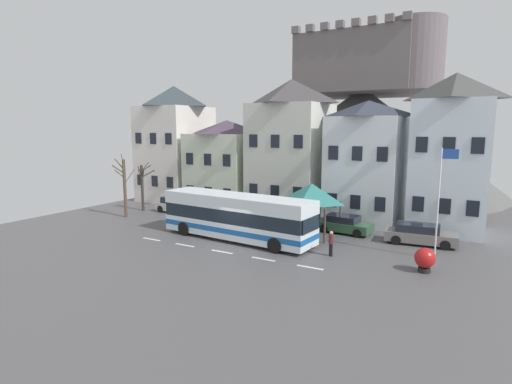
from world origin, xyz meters
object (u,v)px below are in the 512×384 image
at_px(townhouse_04, 451,154).
at_px(parked_car_00, 177,205).
at_px(flagpole, 440,195).
at_px(harbour_buoy, 425,259).
at_px(parked_car_02, 420,234).
at_px(bus_shelter, 312,193).
at_px(public_bench, 312,222).
at_px(bare_tree_00, 143,185).
at_px(townhouse_02, 291,147).
at_px(townhouse_00, 175,144).
at_px(townhouse_01, 227,163).
at_px(townhouse_03, 366,162).
at_px(hilltop_castle, 361,133).
at_px(parked_car_01, 344,224).
at_px(bare_tree_01, 124,186).
at_px(transit_bus, 237,217).
at_px(pedestrian_00, 296,227).
at_px(pedestrian_01, 331,241).

xyz_separation_m(townhouse_04, parked_car_00, (-22.53, -4.71, -5.17)).
xyz_separation_m(flagpole, harbour_buoy, (-0.30, -2.72, -3.12)).
distance_m(parked_car_02, flagpole, 4.59).
bearing_deg(townhouse_04, bus_shelter, -143.89).
bearing_deg(harbour_buoy, parked_car_00, 165.29).
relative_size(townhouse_04, public_bench, 6.81).
bearing_deg(bare_tree_00, parked_car_02, 1.80).
bearing_deg(townhouse_02, townhouse_00, 179.19).
bearing_deg(parked_car_00, townhouse_01, 69.48).
bearing_deg(public_bench, harbour_buoy, -35.14).
bearing_deg(townhouse_03, parked_car_00, -163.22).
relative_size(hilltop_castle, public_bench, 19.37).
distance_m(parked_car_00, parked_car_01, 15.93).
relative_size(townhouse_04, bare_tree_01, 2.12).
relative_size(townhouse_01, townhouse_03, 0.86).
height_order(townhouse_03, hilltop_castle, hilltop_castle).
xyz_separation_m(transit_bus, parked_car_02, (11.35, 5.13, -0.93)).
xyz_separation_m(hilltop_castle, harbour_buoy, (11.32, -27.58, -6.36)).
xyz_separation_m(townhouse_00, bare_tree_01, (2.11, -9.32, -3.34)).
xyz_separation_m(townhouse_03, bare_tree_00, (-19.48, -5.82, -2.57)).
height_order(townhouse_02, townhouse_04, townhouse_02).
relative_size(townhouse_04, pedestrian_00, 7.35).
xyz_separation_m(pedestrian_00, public_bench, (-0.35, 3.86, -0.42)).
distance_m(hilltop_castle, parked_car_00, 25.19).
relative_size(townhouse_03, public_bench, 5.79).
distance_m(parked_car_01, bare_tree_00, 19.34).
xyz_separation_m(parked_car_01, harbour_buoy, (6.46, -6.18, 0.10)).
relative_size(bus_shelter, harbour_buoy, 2.81).
bearing_deg(public_bench, parked_car_01, -5.30).
xyz_separation_m(townhouse_02, bare_tree_01, (-11.69, -9.13, -3.30)).
height_order(parked_car_00, pedestrian_00, pedestrian_00).
bearing_deg(townhouse_00, bus_shelter, -20.52).
height_order(townhouse_01, bare_tree_00, townhouse_01).
relative_size(transit_bus, bare_tree_01, 2.09).
relative_size(pedestrian_01, public_bench, 0.91).
bearing_deg(townhouse_01, bare_tree_00, -130.33).
bearing_deg(townhouse_01, parked_car_00, -111.17).
distance_m(bus_shelter, parked_car_00, 14.29).
height_order(transit_bus, pedestrian_01, transit_bus).
bearing_deg(hilltop_castle, parked_car_01, -77.22).
bearing_deg(townhouse_04, parked_car_01, -146.29).
distance_m(harbour_buoy, bare_tree_01, 25.08).
bearing_deg(parked_car_02, public_bench, 170.02).
bearing_deg(public_bench, pedestrian_01, -58.94).
bearing_deg(flagpole, harbour_buoy, -96.22).
height_order(public_bench, harbour_buoy, harbour_buoy).
bearing_deg(townhouse_00, parked_car_01, -14.10).
bearing_deg(townhouse_01, flagpole, -22.59).
xyz_separation_m(townhouse_04, bare_tree_00, (-25.82, -5.65, -3.45)).
bearing_deg(harbour_buoy, townhouse_04, 89.21).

